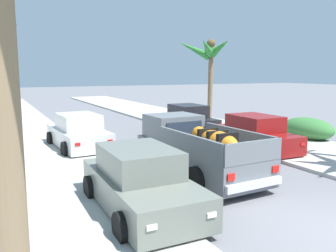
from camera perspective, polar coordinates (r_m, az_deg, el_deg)
sidewalk_left at (r=16.56m, az=-22.84°, el=-3.11°), size 4.76×60.00×0.12m
sidewalk_right at (r=20.21m, az=8.41°, el=-0.47°), size 4.76×60.00×0.12m
curb_left at (r=16.66m, az=-19.48°, el=-2.89°), size 0.16×60.00×0.10m
curb_right at (r=19.67m, az=6.08°, el=-0.71°), size 0.16×60.00×0.10m
pickup_truck at (r=11.23m, az=4.49°, el=-3.90°), size 2.33×5.27×1.80m
car_left_near at (r=15.37m, az=-14.53°, el=-1.10°), size 2.21×4.34×1.54m
car_left_mid at (r=14.88m, az=13.83°, el=-1.39°), size 2.15×4.31×1.54m
car_right_mid at (r=8.30m, az=-4.62°, el=-9.21°), size 2.10×4.29×1.54m
car_left_far at (r=19.12m, az=3.18°, el=1.06°), size 2.14×4.31×1.54m
palm_tree_left_back at (r=22.96m, az=6.71°, el=11.85°), size 3.53×3.37×5.49m
hedge_bush at (r=18.30m, az=21.95°, el=-0.43°), size 1.80×2.80×1.10m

